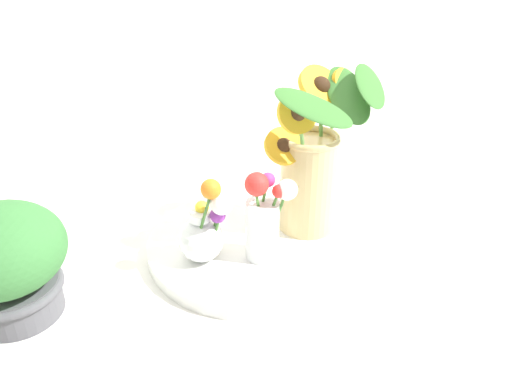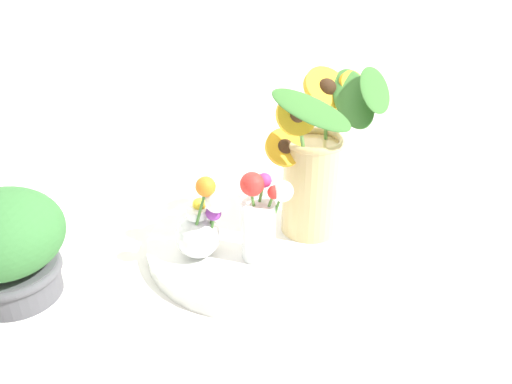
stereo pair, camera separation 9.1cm
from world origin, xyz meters
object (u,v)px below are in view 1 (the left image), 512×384
object	(u,v)px
vase_small_center	(264,219)
mason_jar_sunflowers	(312,166)
serving_tray	(256,243)
vase_bulb_right	(204,232)
potted_plant	(6,261)

from	to	relation	value
vase_small_center	mason_jar_sunflowers	bearing A→B (deg)	17.04
mason_jar_sunflowers	serving_tray	bearing A→B (deg)	171.16
mason_jar_sunflowers	vase_bulb_right	distance (m)	0.24
vase_small_center	vase_bulb_right	world-z (taller)	vase_small_center
serving_tray	vase_bulb_right	world-z (taller)	vase_bulb_right
mason_jar_sunflowers	potted_plant	size ratio (longest dim) A/B	1.69
serving_tray	mason_jar_sunflowers	size ratio (longest dim) A/B	1.28
vase_small_center	potted_plant	bearing A→B (deg)	164.59
serving_tray	potted_plant	xyz separation A→B (m)	(-0.42, 0.05, 0.09)
mason_jar_sunflowers	potted_plant	xyz separation A→B (m)	(-0.54, 0.07, -0.05)
mason_jar_sunflowers	vase_bulb_right	bearing A→B (deg)	177.96
potted_plant	vase_small_center	bearing A→B (deg)	-15.41
serving_tray	potted_plant	bearing A→B (deg)	172.97
mason_jar_sunflowers	potted_plant	bearing A→B (deg)	172.58
vase_bulb_right	potted_plant	size ratio (longest dim) A/B	0.88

